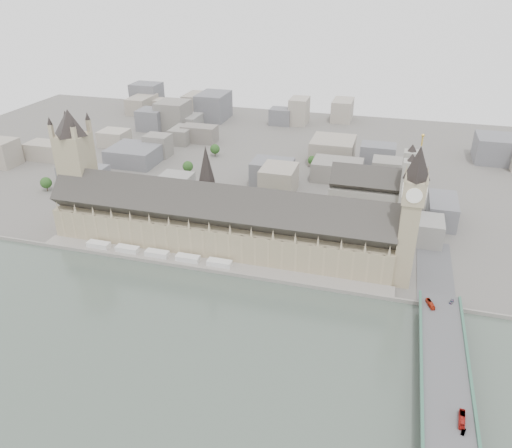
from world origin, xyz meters
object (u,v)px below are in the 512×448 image
(victoria_tower, at_px, (77,164))
(red_bus_south, at_px, (462,419))
(palace_of_westminster, at_px, (218,223))
(westminster_abbey, at_px, (373,197))
(car_silver, at_px, (463,432))
(westminster_bridge, at_px, (444,382))
(red_bus_north, at_px, (430,304))
(car_approach, at_px, (451,302))
(elizabeth_tower, at_px, (412,208))

(victoria_tower, relative_size, red_bus_south, 8.96)
(victoria_tower, bearing_deg, palace_of_westminster, -2.96)
(westminster_abbey, bearing_deg, car_silver, -75.43)
(victoria_tower, bearing_deg, red_bus_south, -26.30)
(palace_of_westminster, relative_size, westminster_bridge, 0.82)
(red_bus_south, xyz_separation_m, car_silver, (0.34, -6.32, -0.88))
(palace_of_westminster, distance_m, car_silver, 220.73)
(westminster_abbey, bearing_deg, red_bus_south, -75.10)
(red_bus_north, distance_m, car_silver, 95.73)
(westminster_abbey, bearing_deg, victoria_tower, -163.50)
(red_bus_north, distance_m, red_bus_south, 89.41)
(westminster_abbey, relative_size, car_silver, 16.57)
(victoria_tower, xyz_separation_m, red_bus_north, (277.73, -54.37, -43.54))
(westminster_bridge, distance_m, westminster_abbey, 190.56)
(car_approach, bearing_deg, westminster_abbey, 138.27)
(elizabeth_tower, relative_size, car_approach, 21.92)
(elizabeth_tower, relative_size, victoria_tower, 1.07)
(westminster_abbey, relative_size, red_bus_south, 6.09)
(elizabeth_tower, xyz_separation_m, red_bus_south, (29.35, -125.02, -46.28))
(car_approach, bearing_deg, red_bus_south, -68.92)
(westminster_abbey, distance_m, car_approach, 130.58)
(westminster_bridge, relative_size, red_bus_north, 31.94)
(palace_of_westminster, xyz_separation_m, westminster_bridge, (162.00, -107.20, -17.58))
(red_bus_south, bearing_deg, car_approach, 94.53)
(palace_of_westminster, bearing_deg, westminster_abbey, 34.17)
(westminster_bridge, bearing_deg, victoria_tower, 158.22)
(red_bus_south, distance_m, car_silver, 6.39)
(palace_of_westminster, xyz_separation_m, car_silver, (167.69, -143.05, -11.78))
(victoria_tower, bearing_deg, red_bus_north, -11.08)
(elizabeth_tower, bearing_deg, victoria_tower, 176.04)
(red_bus_south, height_order, car_silver, red_bus_south)
(car_silver, distance_m, car_approach, 102.08)
(elizabeth_tower, height_order, victoria_tower, elizabeth_tower)
(elizabeth_tower, bearing_deg, westminster_bridge, -75.89)
(palace_of_westminster, distance_m, red_bus_south, 216.37)
(westminster_bridge, bearing_deg, car_approach, 84.26)
(elizabeth_tower, height_order, westminster_bridge, elizabeth_tower)
(westminster_abbey, bearing_deg, red_bus_north, -70.04)
(victoria_tower, bearing_deg, westminster_abbey, 16.50)
(red_bus_north, height_order, red_bus_south, red_bus_south)
(red_bus_north, bearing_deg, red_bus_south, -102.41)
(westminster_bridge, xyz_separation_m, car_silver, (5.69, -35.84, 5.80))
(palace_of_westminster, bearing_deg, victoria_tower, 177.04)
(westminster_bridge, height_order, red_bus_north, red_bus_north)
(car_approach, bearing_deg, red_bus_north, -129.36)
(red_bus_south, bearing_deg, palace_of_westminster, 146.07)
(elizabeth_tower, xyz_separation_m, car_silver, (29.69, -131.34, -47.16))
(elizabeth_tower, relative_size, red_bus_north, 10.56)
(car_approach, bearing_deg, victoria_tower, -167.37)
(red_bus_south, bearing_deg, elizabeth_tower, 108.53)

